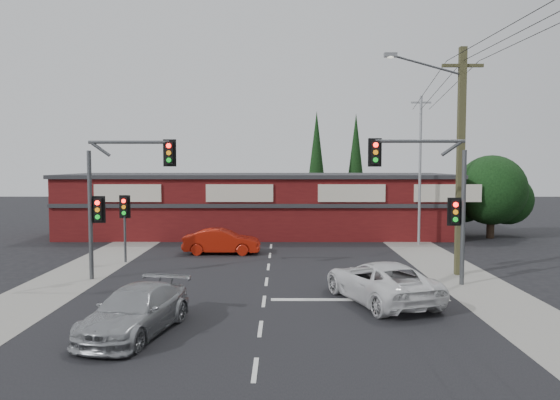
{
  "coord_description": "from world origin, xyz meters",
  "views": [
    {
      "loc": [
        0.64,
        -21.02,
        4.97
      ],
      "look_at": [
        0.56,
        3.0,
        3.34
      ],
      "focal_mm": 35.0,
      "sensor_mm": 36.0,
      "label": 1
    }
  ],
  "objects_px": {
    "white_suv": "(380,282)",
    "utility_pole": "(458,153)",
    "red_sedan": "(222,241)",
    "silver_suv": "(135,311)",
    "shop_building": "(258,204)"
  },
  "relations": [
    {
      "from": "white_suv",
      "to": "red_sedan",
      "type": "distance_m",
      "value": 12.37
    },
    {
      "from": "white_suv",
      "to": "utility_pole",
      "type": "bearing_deg",
      "value": -150.71
    },
    {
      "from": "silver_suv",
      "to": "utility_pole",
      "type": "relative_size",
      "value": 0.47
    },
    {
      "from": "red_sedan",
      "to": "utility_pole",
      "type": "xyz_separation_m",
      "value": [
        11.01,
        -5.61,
        4.71
      ]
    },
    {
      "from": "white_suv",
      "to": "utility_pole",
      "type": "relative_size",
      "value": 0.53
    },
    {
      "from": "silver_suv",
      "to": "shop_building",
      "type": "xyz_separation_m",
      "value": [
        2.62,
        22.44,
        1.46
      ]
    },
    {
      "from": "utility_pole",
      "to": "white_suv",
      "type": "bearing_deg",
      "value": -131.6
    },
    {
      "from": "silver_suv",
      "to": "shop_building",
      "type": "distance_m",
      "value": 22.64
    },
    {
      "from": "red_sedan",
      "to": "utility_pole",
      "type": "bearing_deg",
      "value": -116.04
    },
    {
      "from": "silver_suv",
      "to": "utility_pole",
      "type": "height_order",
      "value": "utility_pole"
    },
    {
      "from": "silver_suv",
      "to": "shop_building",
      "type": "height_order",
      "value": "shop_building"
    },
    {
      "from": "red_sedan",
      "to": "shop_building",
      "type": "relative_size",
      "value": 0.15
    },
    {
      "from": "red_sedan",
      "to": "silver_suv",
      "type": "bearing_deg",
      "value": 176.98
    },
    {
      "from": "silver_suv",
      "to": "red_sedan",
      "type": "relative_size",
      "value": 1.12
    },
    {
      "from": "white_suv",
      "to": "silver_suv",
      "type": "relative_size",
      "value": 1.13
    }
  ]
}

